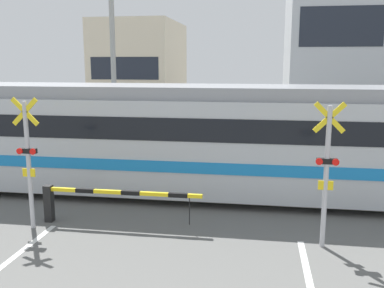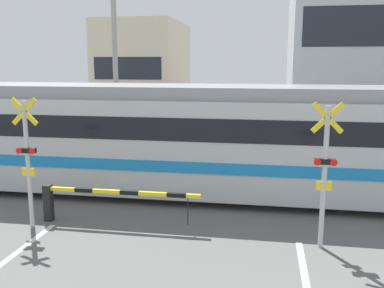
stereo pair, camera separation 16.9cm
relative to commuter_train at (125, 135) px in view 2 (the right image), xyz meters
name	(u,v)px [view 2 (the right image)]	position (x,y,z in m)	size (l,w,h in m)	color
rail_track_near	(188,200)	(2.13, -0.72, -1.76)	(50.00, 0.10, 0.08)	#6B6051
rail_track_far	(196,186)	(2.13, 0.72, -1.76)	(50.00, 0.10, 0.08)	#6B6051
commuter_train	(125,135)	(0.00, 0.00, 0.00)	(19.15, 2.87, 3.37)	#B7BCC1
crossing_barrier_near	(90,197)	(0.01, -2.88, -1.11)	(4.08, 0.20, 0.96)	black
crossing_barrier_far	(263,157)	(4.26, 2.61, -1.11)	(4.08, 0.20, 0.96)	black
crossing_signal_left	(28,157)	(-1.34, -3.36, -0.01)	(0.68, 0.15, 3.24)	#B2B2B7
crossing_signal_right	(325,169)	(5.61, -3.36, -0.01)	(0.68, 0.15, 3.24)	#B2B2B7
building_left_of_street	(145,72)	(-4.01, 16.29, 1.56)	(5.04, 7.53, 6.73)	beige
building_right_of_street	(334,40)	(8.44, 16.29, 3.64)	(5.36, 7.53, 10.89)	#B2B7BC
utility_pole_streetside	(115,70)	(-2.09, 5.11, 1.94)	(0.22, 0.22, 7.49)	gray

